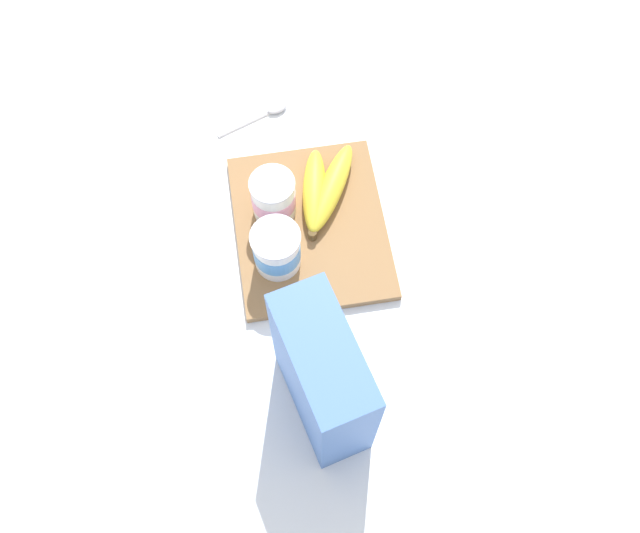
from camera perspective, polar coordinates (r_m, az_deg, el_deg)
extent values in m
plane|color=white|center=(1.12, -0.80, 3.11)|extent=(2.40, 2.40, 0.00)
cube|color=olive|center=(1.11, -0.80, 3.29)|extent=(0.29, 0.24, 0.01)
cube|color=#4770B7|center=(0.90, 0.22, -9.16)|extent=(0.19, 0.12, 0.24)
cylinder|color=white|center=(1.04, -3.57, 1.38)|extent=(0.07, 0.07, 0.08)
cylinder|color=#5193D1|center=(1.04, -3.57, 1.38)|extent=(0.07, 0.07, 0.03)
cylinder|color=silver|center=(1.01, -3.71, 2.43)|extent=(0.08, 0.08, 0.00)
cylinder|color=white|center=(1.09, -3.84, 5.64)|extent=(0.07, 0.07, 0.08)
cylinder|color=pink|center=(1.09, -3.84, 5.64)|extent=(0.07, 0.07, 0.03)
cylinder|color=silver|center=(1.05, -3.98, 6.80)|extent=(0.07, 0.07, 0.00)
ellipsoid|color=yellow|center=(1.12, 0.95, 6.47)|extent=(0.17, 0.12, 0.03)
ellipsoid|color=yellow|center=(1.12, -0.48, 6.28)|extent=(0.16, 0.06, 0.03)
cylinder|color=brown|center=(1.09, -0.60, 2.62)|extent=(0.01, 0.01, 0.02)
cylinder|color=silver|center=(1.23, -6.07, 11.66)|extent=(0.05, 0.11, 0.01)
ellipsoid|color=silver|center=(1.25, -3.57, 12.89)|extent=(0.04, 0.04, 0.01)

